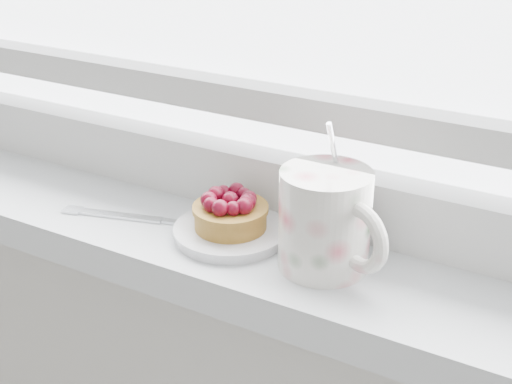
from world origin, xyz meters
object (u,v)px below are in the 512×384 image
Objects in this scene: saucer at (231,232)px; raspberry_tart at (230,211)px; fork at (147,219)px; floral_mug at (327,219)px.

raspberry_tart reaches higher than saucer.
fork is (-0.10, -0.01, -0.03)m from raspberry_tart.
floral_mug is at bearing -3.00° from raspberry_tart.
saucer is 0.10m from fork.
raspberry_tart is at bearing 7.75° from fork.
floral_mug is 0.71× the size of fork.
fork is at bearing -172.19° from saucer.
fork is (-0.22, -0.01, -0.05)m from floral_mug.
fork is at bearing -172.25° from raspberry_tart.
raspberry_tart is 0.11m from fork.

